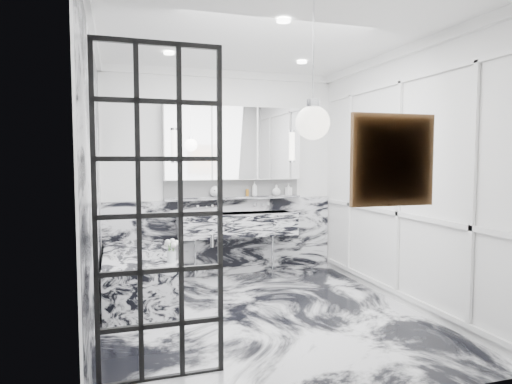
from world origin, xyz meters
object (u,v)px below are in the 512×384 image
object	(u,v)px
crittall_door	(160,215)
bathtub	(139,277)
mirror_cabinet	(234,143)
trough_sink	(237,224)

from	to	relation	value
crittall_door	bathtub	bearing A→B (deg)	91.23
mirror_cabinet	bathtub	world-z (taller)	mirror_cabinet
trough_sink	bathtub	xyz separation A→B (m)	(-1.33, -0.66, -0.45)
bathtub	mirror_cabinet	bearing A→B (deg)	32.06
mirror_cabinet	bathtub	bearing A→B (deg)	-147.94
mirror_cabinet	bathtub	distance (m)	2.20
crittall_door	mirror_cabinet	distance (m)	3.10
bathtub	crittall_door	bearing A→B (deg)	-87.79
mirror_cabinet	bathtub	xyz separation A→B (m)	(-1.32, -0.83, -1.54)
trough_sink	mirror_cabinet	size ratio (longest dim) A/B	0.84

